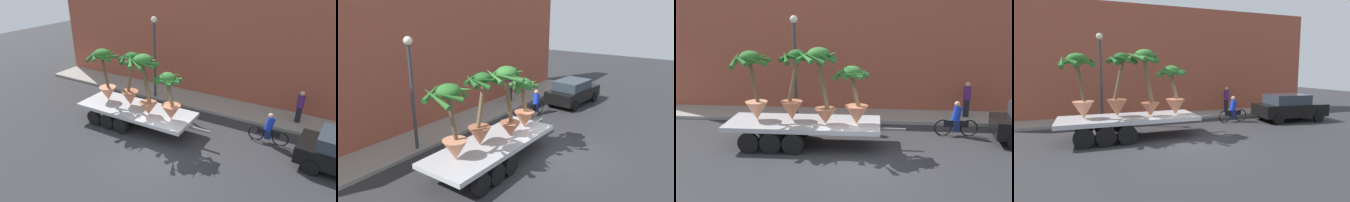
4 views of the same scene
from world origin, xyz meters
The scene contains 12 objects.
ground_plane centered at (0.00, 0.00, 0.00)m, with size 60.00×60.00×0.00m, color #2D2D30.
sidewalk centered at (0.00, 6.10, 0.07)m, with size 24.00×2.20×0.15m, color gray.
building_facade centered at (0.00, 7.80, 3.57)m, with size 24.00×1.20×7.13m, color #9E4C38.
flatbed_trailer centered at (-2.52, 1.89, 0.76)m, with size 7.02×2.28×0.98m.
potted_palm_rear centered at (-2.65, 2.11, 2.28)m, with size 1.39×1.37×2.80m.
potted_palm_middle centered at (-4.24, 2.03, 2.43)m, with size 1.56×1.62×2.75m.
potted_palm_front centered at (-0.24, 1.76, 2.13)m, with size 1.43×1.40×2.26m.
potted_palm_extra centered at (-1.49, 1.68, 2.71)m, with size 1.73×1.70×2.95m.
cyclist centered at (3.99, 3.60, 0.67)m, with size 1.84×0.35×1.54m.
parked_car centered at (7.30, 2.83, 0.83)m, with size 4.19×2.19×1.58m.
pedestrian_near_gate centered at (4.93, 6.13, 1.04)m, with size 0.36×0.36×1.71m.
street_lamp centered at (-3.25, 5.30, 3.23)m, with size 0.36×0.36×4.83m.
Camera 4 is at (-3.93, -9.84, 3.08)m, focal length 28.44 mm.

